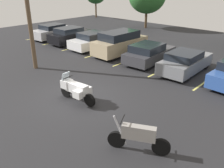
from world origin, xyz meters
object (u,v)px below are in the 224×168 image
at_px(car_black, 71,35).
at_px(car_grey, 185,62).
at_px(car_charcoal, 149,53).
at_px(utility_pole, 28,6).
at_px(car_silver, 54,32).
at_px(car_white, 95,40).
at_px(motorcycle_touring, 76,89).
at_px(motorcycle_second, 138,137).
at_px(car_tan, 120,43).

distance_m(car_black, car_grey, 11.55).
height_order(car_charcoal, utility_pole, utility_pole).
distance_m(car_black, car_charcoal, 8.72).
height_order(car_silver, car_white, car_silver).
height_order(car_black, car_grey, car_black).
bearing_deg(utility_pole, car_white, 96.85).
bearing_deg(motorcycle_touring, car_charcoal, 96.08).
height_order(car_charcoal, car_grey, car_charcoal).
distance_m(motorcycle_second, car_black, 16.31).
bearing_deg(utility_pole, car_tan, 71.40).
height_order(motorcycle_second, car_white, car_white).
bearing_deg(utility_pole, motorcycle_touring, -12.17).
relative_size(car_silver, car_charcoal, 0.99).
xyz_separation_m(car_silver, car_white, (5.76, 0.23, -0.03)).
bearing_deg(motorcycle_second, car_white, 142.31).
relative_size(motorcycle_second, car_white, 0.42).
bearing_deg(motorcycle_touring, utility_pole, 167.83).
height_order(car_white, utility_pole, utility_pole).
height_order(motorcycle_touring, car_tan, car_tan).
height_order(car_silver, utility_pole, utility_pole).
bearing_deg(car_white, utility_pole, -83.15).
distance_m(car_tan, utility_pole, 7.36).
xyz_separation_m(motorcycle_second, utility_pole, (-10.31, 2.24, 3.44)).
bearing_deg(motorcycle_touring, car_white, 130.94).
bearing_deg(motorcycle_second, car_silver, 153.69).
bearing_deg(car_silver, car_tan, 1.58).
xyz_separation_m(motorcycle_touring, utility_pole, (-5.81, 1.25, 3.38)).
bearing_deg(car_silver, car_grey, 0.10).
relative_size(car_grey, utility_pole, 0.57).
height_order(motorcycle_touring, car_grey, car_grey).
distance_m(motorcycle_second, car_charcoal, 9.94).
relative_size(motorcycle_second, car_charcoal, 0.46).
relative_size(car_tan, car_grey, 1.08).
bearing_deg(car_white, car_black, -175.92).
height_order(motorcycle_touring, utility_pole, utility_pole).
bearing_deg(motorcycle_touring, car_black, 142.27).
relative_size(motorcycle_touring, car_tan, 0.47).
bearing_deg(car_charcoal, car_tan, 177.12).
xyz_separation_m(car_silver, car_grey, (14.36, 0.02, -0.03)).
bearing_deg(motorcycle_touring, car_grey, 74.51).
bearing_deg(utility_pole, motorcycle_second, -12.24).
bearing_deg(car_black, car_silver, -179.58).
relative_size(car_white, utility_pole, 0.61).
distance_m(car_silver, car_black, 2.82).
bearing_deg(car_charcoal, car_grey, -1.38).
xyz_separation_m(car_grey, utility_pole, (-7.85, -6.11, 3.34)).
height_order(car_black, utility_pole, utility_pole).
relative_size(car_black, car_white, 0.91).
height_order(motorcycle_second, car_tan, car_tan).
height_order(car_white, car_grey, car_white).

